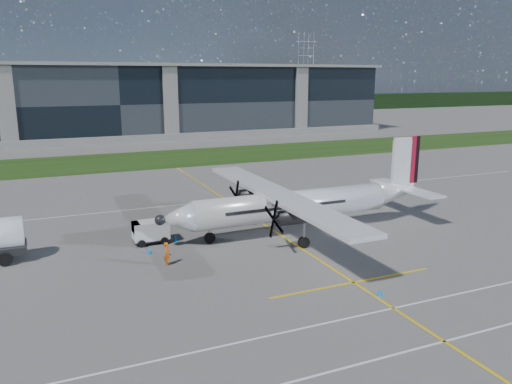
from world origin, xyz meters
TOP-DOWN VIEW (x-y plane):
  - ground at (0.00, 40.00)m, footprint 400.00×400.00m
  - grass_strip at (0.00, 48.00)m, footprint 400.00×18.00m
  - terminal_building at (0.00, 80.00)m, footprint 120.00×20.00m
  - tree_line at (0.00, 140.00)m, footprint 400.00×6.00m
  - pylon_east at (85.00, 150.00)m, footprint 9.00×4.60m
  - yellow_taxiway_centerline at (3.00, 10.00)m, footprint 0.20×70.00m
  - white_lane_line at (0.00, -14.00)m, footprint 90.00×0.15m
  - turboprop_aircraft at (5.11, 5.11)m, footprint 24.56×25.47m
  - baggage_tug at (-7.36, 7.07)m, footprint 2.97×1.78m
  - ground_crew_person at (-7.31, 1.83)m, footprint 0.78×0.92m
  - safety_cone_nose_stbd at (-5.49, 6.69)m, footprint 0.36×0.36m
  - safety_cone_fwd at (-8.04, 4.69)m, footprint 0.36×0.36m
  - safety_cone_portwing at (3.30, -8.29)m, footprint 0.36×0.36m
  - safety_cone_stbdwing at (3.19, 17.30)m, footprint 0.36×0.36m
  - safety_cone_nose_port at (-6.83, 3.76)m, footprint 0.36×0.36m

SIDE VIEW (x-z plane):
  - ground at x=0.00m, z-range 0.00..0.00m
  - yellow_taxiway_centerline at x=3.00m, z-range 0.00..0.01m
  - white_lane_line at x=0.00m, z-range 0.00..0.01m
  - grass_strip at x=0.00m, z-range 0.00..0.04m
  - safety_cone_nose_stbd at x=-5.49m, z-range 0.00..0.50m
  - safety_cone_fwd at x=-8.04m, z-range 0.00..0.50m
  - safety_cone_portwing at x=3.30m, z-range 0.00..0.50m
  - safety_cone_stbdwing at x=3.19m, z-range 0.00..0.50m
  - safety_cone_nose_port at x=-6.83m, z-range 0.00..0.50m
  - baggage_tug at x=-7.36m, z-range 0.00..1.78m
  - ground_crew_person at x=-7.31m, z-range 0.00..1.93m
  - tree_line at x=0.00m, z-range 0.00..6.00m
  - turboprop_aircraft at x=5.11m, z-range 0.00..7.64m
  - terminal_building at x=0.00m, z-range 0.00..15.00m
  - pylon_east at x=85.00m, z-range 0.00..30.00m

